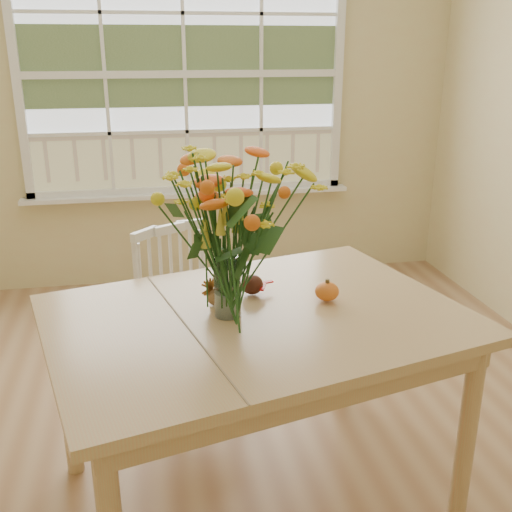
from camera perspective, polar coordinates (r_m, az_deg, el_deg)
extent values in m
cube|color=#9D704C|center=(2.83, -1.72, -18.59)|extent=(4.00, 4.50, 0.01)
cube|color=beige|center=(4.49, -6.73, 14.30)|extent=(4.00, 0.02, 2.70)
cube|color=silver|center=(4.46, -6.82, 16.84)|extent=(2.20, 0.00, 1.60)
cube|color=white|center=(4.52, -6.33, 5.87)|extent=(2.42, 0.12, 0.03)
cube|color=tan|center=(2.23, 0.10, -6.00)|extent=(1.71, 1.39, 0.04)
cube|color=tan|center=(2.26, 0.10, -7.61)|extent=(1.56, 1.25, 0.10)
cylinder|color=tan|center=(2.65, -17.52, -12.37)|extent=(0.07, 0.07, 0.76)
cylinder|color=tan|center=(2.45, 19.48, -15.48)|extent=(0.07, 0.07, 0.76)
cylinder|color=tan|center=(3.04, 7.94, -7.29)|extent=(0.07, 0.07, 0.76)
cube|color=white|center=(2.95, -6.15, -7.06)|extent=(0.56, 0.55, 0.05)
cube|color=white|center=(2.98, -8.05, -1.83)|extent=(0.39, 0.24, 0.48)
cylinder|color=white|center=(2.87, -7.03, -13.05)|extent=(0.03, 0.03, 0.41)
cylinder|color=white|center=(3.10, -10.14, -10.59)|extent=(0.03, 0.03, 0.41)
cylinder|color=white|center=(3.03, -1.76, -11.04)|extent=(0.03, 0.03, 0.41)
cylinder|color=white|center=(3.24, -5.10, -8.89)|extent=(0.03, 0.03, 0.41)
cylinder|color=white|center=(2.17, -2.74, -2.97)|extent=(0.10, 0.10, 0.22)
ellipsoid|color=orange|center=(2.33, 6.77, -3.46)|extent=(0.09, 0.09, 0.07)
cylinder|color=#CCB78C|center=(2.27, -3.56, -4.81)|extent=(0.07, 0.07, 0.01)
ellipsoid|color=brown|center=(2.26, -3.58, -3.92)|extent=(0.09, 0.07, 0.07)
ellipsoid|color=#38160F|center=(2.37, -0.37, -2.83)|extent=(0.09, 0.09, 0.08)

